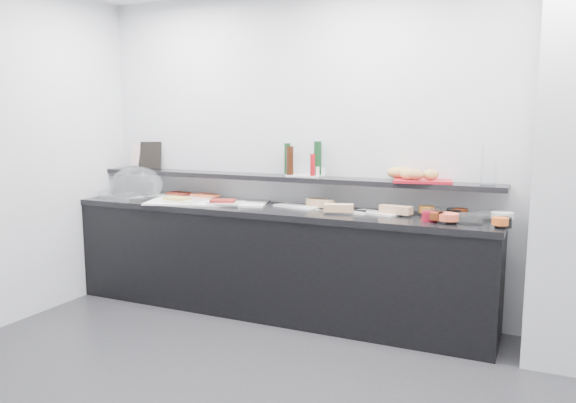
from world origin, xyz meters
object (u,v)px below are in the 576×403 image
at_px(cloche_base, 129,195).
at_px(carafe, 489,165).
at_px(condiment_tray, 305,175).
at_px(sandwich_plate_mid, 345,212).
at_px(bread_tray, 423,181).
at_px(framed_print, 151,155).

height_order(cloche_base, carafe, carafe).
height_order(condiment_tray, carafe, carafe).
bearing_deg(carafe, sandwich_plate_mid, -172.22).
bearing_deg(condiment_tray, sandwich_plate_mid, -31.71).
bearing_deg(sandwich_plate_mid, condiment_tray, 140.58).
xyz_separation_m(condiment_tray, bread_tray, (0.99, -0.03, 0.00)).
relative_size(cloche_base, condiment_tray, 1.73).
bearing_deg(bread_tray, cloche_base, 173.01).
bearing_deg(framed_print, sandwich_plate_mid, -30.69).
bearing_deg(cloche_base, framed_print, 89.09).
bearing_deg(sandwich_plate_mid, cloche_base, 167.07).
bearing_deg(condiment_tray, cloche_base, -177.95).
bearing_deg(framed_print, carafe, -25.94).
xyz_separation_m(cloche_base, condiment_tray, (1.68, 0.22, 0.24)).
bearing_deg(bread_tray, condiment_tray, 167.10).
bearing_deg(carafe, bread_tray, 175.12).
xyz_separation_m(bread_tray, carafe, (0.47, -0.04, 0.14)).
relative_size(bread_tray, carafe, 1.43).
height_order(condiment_tray, bread_tray, bread_tray).
height_order(cloche_base, sandwich_plate_mid, cloche_base).
height_order(bread_tray, carafe, carafe).
xyz_separation_m(sandwich_plate_mid, framed_print, (-2.04, 0.23, 0.37)).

